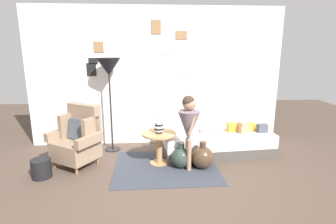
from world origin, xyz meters
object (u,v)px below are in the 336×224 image
(side_table, at_px, (159,142))
(demijohn_far, at_px, (202,157))
(daybed, at_px, (217,142))
(floor_lamp, at_px, (109,70))
(armchair, at_px, (78,138))
(person_child, at_px, (189,123))
(book_on_daybed, at_px, (206,131))
(magazine_basket, at_px, (41,168))
(vase_striped, at_px, (159,127))
(demijohn_near, at_px, (181,157))

(side_table, bearing_deg, demijohn_far, -18.18)
(daybed, bearing_deg, floor_lamp, 170.69)
(armchair, xyz_separation_m, daybed, (2.34, 0.30, -0.24))
(person_child, relative_size, book_on_daybed, 5.31)
(armchair, distance_m, magazine_basket, 0.69)
(armchair, xyz_separation_m, vase_striped, (1.29, -0.08, 0.18))
(vase_striped, distance_m, person_child, 0.52)
(demijohn_near, xyz_separation_m, demijohn_far, (0.33, -0.05, 0.01))
(demijohn_near, bearing_deg, vase_striped, 154.60)
(side_table, distance_m, magazine_basket, 1.79)
(vase_striped, bearing_deg, daybed, 19.81)
(person_child, bearing_deg, demijohn_near, 138.86)
(daybed, relative_size, magazine_basket, 6.99)
(vase_striped, height_order, floor_lamp, floor_lamp)
(demijohn_near, distance_m, demijohn_far, 0.33)
(floor_lamp, height_order, book_on_daybed, floor_lamp)
(side_table, xyz_separation_m, demijohn_far, (0.67, -0.22, -0.20))
(daybed, distance_m, vase_striped, 1.19)
(floor_lamp, bearing_deg, magazine_basket, -130.96)
(demijohn_near, xyz_separation_m, magazine_basket, (-2.08, -0.19, -0.03))
(magazine_basket, bearing_deg, book_on_daybed, 16.11)
(daybed, bearing_deg, book_on_daybed, 174.62)
(daybed, bearing_deg, side_table, -160.47)
(demijohn_far, bearing_deg, vase_striped, 162.30)
(demijohn_near, height_order, demijohn_far, demijohn_far)
(armchair, distance_m, vase_striped, 1.31)
(side_table, bearing_deg, magazine_basket, -168.47)
(book_on_daybed, bearing_deg, magazine_basket, -163.89)
(floor_lamp, bearing_deg, book_on_daybed, -9.78)
(side_table, distance_m, person_child, 0.63)
(daybed, height_order, vase_striped, vase_striped)
(side_table, xyz_separation_m, person_child, (0.44, -0.25, 0.38))
(vase_striped, xyz_separation_m, demijohn_near, (0.34, -0.16, -0.46))
(armchair, relative_size, floor_lamp, 0.58)
(vase_striped, distance_m, demijohn_far, 0.83)
(floor_lamp, bearing_deg, armchair, -126.98)
(book_on_daybed, bearing_deg, demijohn_far, -105.93)
(vase_striped, bearing_deg, demijohn_far, -17.70)
(armchair, relative_size, magazine_basket, 3.46)
(armchair, bearing_deg, vase_striped, -3.64)
(side_table, height_order, demijohn_far, side_table)
(side_table, bearing_deg, book_on_daybed, 24.89)
(person_child, bearing_deg, book_on_daybed, 57.71)
(side_table, bearing_deg, armchair, 176.63)
(armchair, relative_size, book_on_daybed, 4.41)
(side_table, height_order, magazine_basket, side_table)
(vase_striped, xyz_separation_m, person_child, (0.44, -0.25, 0.13))
(daybed, xyz_separation_m, floor_lamp, (-1.89, 0.31, 1.27))
(daybed, relative_size, person_child, 1.67)
(side_table, height_order, book_on_daybed, side_table)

